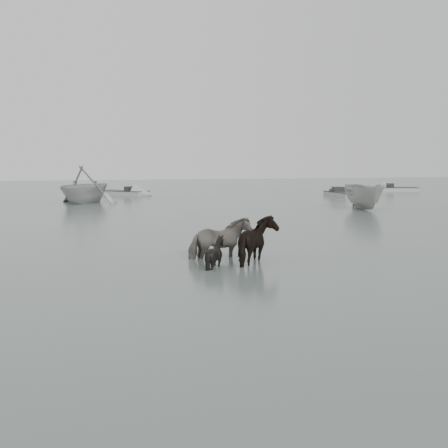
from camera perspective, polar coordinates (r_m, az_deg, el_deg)
The scene contains 9 objects.
ground at distance 16.47m, azimuth -2.07°, elevation -3.52°, with size 140.00×140.00×0.00m, color #495750.
pony_pinto at distance 16.41m, azimuth -0.46°, elevation -0.83°, with size 0.83×1.83×1.54m, color black.
pony_dark at distance 15.72m, azimuth 3.63°, elevation -1.14°, with size 1.54×1.32×1.55m, color black.
pony_black at distance 15.13m, azimuth -0.92°, elevation -2.28°, with size 0.89×1.01×1.11m, color black.
rowboat_trail at distance 39.12m, azimuth -13.93°, elevation 4.02°, with size 4.34×5.03×2.65m, color #ADB0AD.
boat_small at distance 34.17m, azimuth 14.05°, elevation 2.89°, with size 1.65×4.38×1.69m, color #A2A29E.
skiff_port at distance 45.89m, azimuth 12.01°, elevation 3.21°, with size 5.27×1.60×0.75m, color #A0A2A0, non-canonical shape.
skiff_mid at distance 47.57m, azimuth -10.13°, elevation 3.36°, with size 5.89×1.60×0.75m, color #A0A29F, non-canonical shape.
skiff_star at distance 55.15m, azimuth 17.15°, elevation 3.59°, with size 5.20×1.60×0.75m, color #B1B1AC, non-canonical shape.
Camera 1 is at (-3.63, -15.80, 2.85)m, focal length 45.00 mm.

